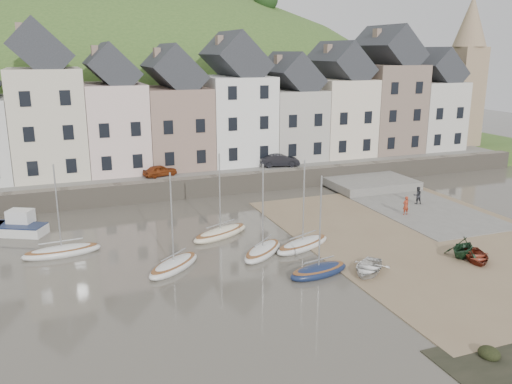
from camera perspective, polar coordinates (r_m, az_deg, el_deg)
name	(u,v)px	position (r m, az deg, el deg)	size (l,w,h in m)	color
ground	(289,259)	(34.50, 3.58, -7.23)	(160.00, 160.00, 0.00)	#4D483D
quay_land	(178,158)	(63.66, -8.38, 3.68)	(90.00, 30.00, 1.50)	#385722
quay_street	(204,171)	(52.56, -5.64, 2.28)	(70.00, 7.00, 0.10)	slate
seawall	(214,185)	(49.43, -4.54, 0.72)	(70.00, 1.20, 1.80)	slate
beach	(429,238)	(40.05, 18.12, -4.73)	(18.00, 26.00, 0.06)	#7E684D
slipway	(407,203)	(48.40, 15.96, -1.16)	(8.00, 18.00, 0.12)	slate
hillside	(118,237)	(94.64, -14.67, -4.69)	(134.40, 84.00, 84.00)	#385722
townhouse_terrace	(210,108)	(55.43, -4.99, 9.00)	(61.05, 8.00, 13.93)	silver
church_spire	(467,67)	(71.49, 21.75, 12.35)	(4.00, 4.00, 18.00)	#997F60
sailboat_0	(62,251)	(37.32, -20.17, -5.99)	(5.12, 1.91, 6.32)	silver
sailboat_1	(174,265)	(33.24, -8.83, -7.79)	(4.36, 4.04, 6.32)	silver
sailboat_2	(221,233)	(38.53, -3.84, -4.41)	(5.14, 3.54, 6.32)	beige
sailboat_3	(263,251)	(35.10, 0.73, -6.34)	(4.25, 4.05, 6.32)	silver
sailboat_4	(303,244)	(36.37, 5.05, -5.63)	(5.04, 3.27, 6.32)	silver
sailboat_5	(319,270)	(32.32, 6.76, -8.38)	(4.29, 2.24, 6.32)	#152143
motorboat_0	(14,226)	(42.72, -24.61, -3.37)	(5.16, 3.83, 1.70)	silver
rowboat_white	(368,268)	(32.86, 11.99, -7.98)	(2.26, 3.16, 0.65)	silver
rowboat_green	(463,247)	(36.87, 21.37, -5.57)	(2.22, 2.57, 1.35)	#15301A
rowboat_red	(476,256)	(36.74, 22.62, -6.39)	(2.09, 2.93, 0.61)	maroon
person_red	(406,205)	(44.58, 15.81, -1.41)	(0.56, 0.37, 1.54)	maroon
person_dark	(417,195)	(48.02, 16.99, -0.35)	(0.74, 0.58, 1.53)	#222328
car_left	(160,171)	(50.51, -10.29, 2.28)	(1.29, 3.21, 1.09)	maroon
car_right	(280,160)	(53.99, 2.57, 3.44)	(1.38, 3.96, 1.30)	black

